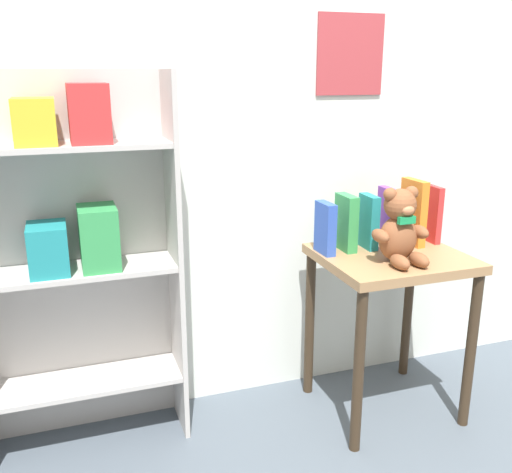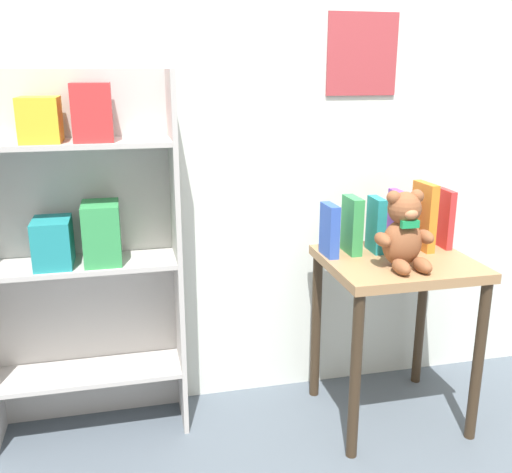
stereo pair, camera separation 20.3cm
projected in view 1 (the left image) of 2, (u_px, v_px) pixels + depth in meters
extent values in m
cube|color=silver|center=(306.00, 96.00, 2.27)|extent=(4.80, 0.06, 2.50)
cube|color=#A8383D|center=(350.00, 55.00, 2.25)|extent=(0.29, 0.01, 0.31)
cube|color=#BCB7B2|center=(175.00, 260.00, 2.09)|extent=(0.02, 0.24, 1.35)
cube|color=#BCB7B2|center=(75.00, 261.00, 2.08)|extent=(0.71, 0.02, 1.35)
cube|color=#BCB7B2|center=(87.00, 381.00, 2.10)|extent=(0.67, 0.22, 0.02)
cube|color=#BCB7B2|center=(76.00, 271.00, 1.98)|extent=(0.67, 0.22, 0.02)
cube|color=#BCB7B2|center=(65.00, 146.00, 1.86)|extent=(0.67, 0.22, 0.02)
cube|color=gold|center=(35.00, 122.00, 1.80)|extent=(0.13, 0.17, 0.15)
cube|color=red|center=(89.00, 113.00, 1.85)|extent=(0.13, 0.17, 0.19)
cube|color=teal|center=(48.00, 249.00, 1.92)|extent=(0.13, 0.17, 0.17)
cube|color=#33934C|center=(99.00, 237.00, 1.96)|extent=(0.13, 0.17, 0.22)
cube|color=#9E754C|center=(392.00, 258.00, 2.19)|extent=(0.54, 0.48, 0.04)
cylinder|color=#37291A|center=(358.00, 372.00, 2.02)|extent=(0.04, 0.04, 0.63)
cylinder|color=#37291A|center=(471.00, 351.00, 2.17)|extent=(0.04, 0.04, 0.63)
cylinder|color=#37291A|center=(310.00, 324.00, 2.40)|extent=(0.04, 0.04, 0.63)
cylinder|color=#37291A|center=(408.00, 309.00, 2.55)|extent=(0.04, 0.04, 0.63)
ellipsoid|color=brown|center=(398.00, 238.00, 2.09)|extent=(0.15, 0.11, 0.17)
sphere|color=brown|center=(400.00, 205.00, 2.05)|extent=(0.12, 0.12, 0.12)
sphere|color=brown|center=(390.00, 194.00, 2.03)|extent=(0.05, 0.05, 0.05)
sphere|color=brown|center=(411.00, 193.00, 2.05)|extent=(0.05, 0.05, 0.05)
ellipsoid|color=#B56E48|center=(408.00, 210.00, 2.01)|extent=(0.05, 0.04, 0.04)
ellipsoid|color=brown|center=(380.00, 236.00, 2.04)|extent=(0.05, 0.09, 0.05)
ellipsoid|color=brown|center=(420.00, 232.00, 2.09)|extent=(0.05, 0.09, 0.05)
ellipsoid|color=brown|center=(400.00, 262.00, 2.02)|extent=(0.05, 0.10, 0.05)
ellipsoid|color=brown|center=(419.00, 260.00, 2.04)|extent=(0.05, 0.10, 0.05)
cube|color=#198E4C|center=(407.00, 220.00, 2.02)|extent=(0.06, 0.02, 0.03)
cube|color=#2D51B7|center=(325.00, 228.00, 2.17)|extent=(0.04, 0.11, 0.20)
cube|color=#33934C|center=(346.00, 223.00, 2.21)|extent=(0.04, 0.12, 0.22)
cube|color=teal|center=(369.00, 222.00, 2.24)|extent=(0.04, 0.11, 0.21)
cube|color=purple|center=(389.00, 217.00, 2.27)|extent=(0.03, 0.15, 0.23)
cube|color=orange|center=(413.00, 212.00, 2.28)|extent=(0.04, 0.14, 0.26)
cube|color=red|center=(432.00, 214.00, 2.32)|extent=(0.03, 0.12, 0.23)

